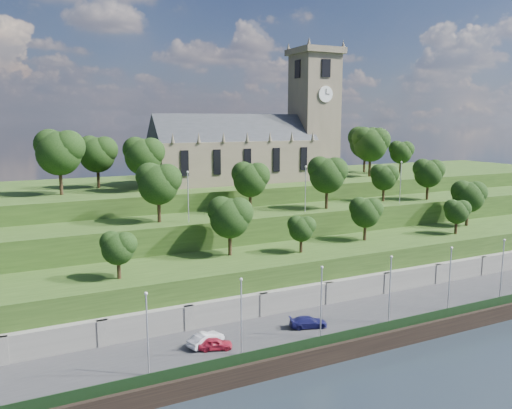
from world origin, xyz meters
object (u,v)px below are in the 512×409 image
church (257,143)px  car_right (308,322)px  car_middle (206,339)px  car_left (215,344)px

church → car_right: church is taller
car_middle → car_right: 12.95m
church → car_right: size_ratio=8.40×
church → car_middle: size_ratio=8.78×
car_middle → car_right: (12.92, -0.79, -0.06)m
car_left → car_middle: size_ratio=0.87×
car_middle → car_right: bearing=-115.3°
church → car_middle: (-25.43, -39.57, -19.80)m
car_right → car_left: bearing=109.6°
church → car_left: size_ratio=10.14×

